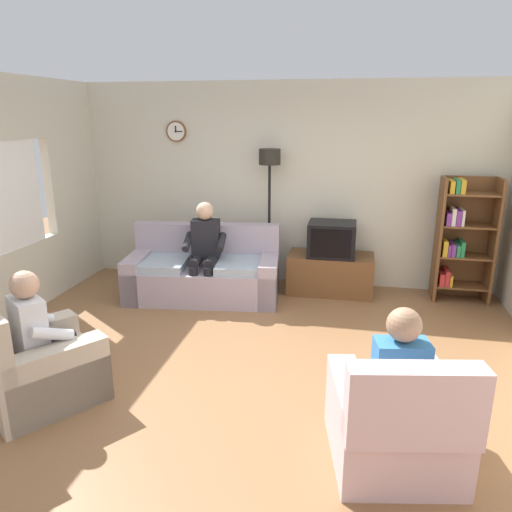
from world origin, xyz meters
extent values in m
plane|color=#8C603D|center=(0.00, 0.00, 0.00)|extent=(12.00, 12.00, 0.00)
cube|color=beige|center=(0.00, 2.66, 1.35)|extent=(6.20, 0.12, 2.70)
cylinder|color=brown|center=(-1.52, 2.58, 2.05)|extent=(0.28, 0.03, 0.28)
cylinder|color=white|center=(-1.52, 2.56, 2.05)|extent=(0.24, 0.01, 0.24)
cube|color=black|center=(-1.52, 2.56, 2.08)|extent=(0.02, 0.01, 0.09)
cube|color=black|center=(-1.48, 2.56, 2.05)|extent=(0.11, 0.01, 0.01)
cube|color=beige|center=(-2.86, 2.10, 1.40)|extent=(0.12, 1.10, 1.20)
cube|color=#A899A8|center=(-0.92, 1.71, 0.21)|extent=(1.98, 1.05, 0.42)
cube|color=#A899A8|center=(-0.96, 2.06, 0.66)|extent=(1.91, 0.42, 0.48)
cube|color=#A899A8|center=(-0.08, 1.80, 0.28)|extent=(0.32, 0.86, 0.56)
cube|color=#A899A8|center=(-1.75, 1.61, 0.28)|extent=(0.32, 0.86, 0.56)
cube|color=#9EADBC|center=(-0.41, 1.71, 0.47)|extent=(0.67, 0.74, 0.10)
cube|color=#9EADBC|center=(-1.41, 1.60, 0.47)|extent=(0.67, 0.74, 0.10)
cube|color=brown|center=(0.66, 2.25, 0.26)|extent=(1.10, 0.56, 0.51)
cube|color=black|center=(0.66, 2.51, 0.28)|extent=(1.10, 0.04, 0.03)
cube|color=black|center=(0.66, 2.23, 0.73)|extent=(0.60, 0.48, 0.44)
cube|color=black|center=(0.66, 1.98, 0.73)|extent=(0.50, 0.01, 0.36)
cube|color=brown|center=(1.97, 2.30, 0.78)|extent=(0.04, 0.36, 1.55)
cube|color=brown|center=(2.61, 2.30, 0.78)|extent=(0.04, 0.36, 1.55)
cube|color=brown|center=(2.29, 2.47, 0.78)|extent=(0.64, 0.02, 1.55)
cube|color=brown|center=(2.29, 2.30, 0.19)|extent=(0.60, 0.34, 0.02)
cube|color=red|center=(2.05, 2.28, 0.28)|extent=(0.06, 0.28, 0.16)
cube|color=red|center=(2.11, 2.28, 0.30)|extent=(0.05, 0.28, 0.19)
cube|color=gold|center=(2.16, 2.28, 0.28)|extent=(0.03, 0.28, 0.14)
cube|color=brown|center=(2.29, 2.30, 0.58)|extent=(0.60, 0.34, 0.02)
cube|color=gold|center=(2.05, 2.28, 0.69)|extent=(0.05, 0.28, 0.19)
cube|color=#72338C|center=(2.09, 2.28, 0.67)|extent=(0.03, 0.28, 0.15)
cube|color=#72338C|center=(2.14, 2.28, 0.67)|extent=(0.05, 0.28, 0.15)
cube|color=#267F4C|center=(2.20, 2.28, 0.67)|extent=(0.04, 0.28, 0.15)
cube|color=#267F4C|center=(2.25, 2.28, 0.69)|extent=(0.04, 0.28, 0.19)
cube|color=brown|center=(2.29, 2.30, 0.97)|extent=(0.60, 0.34, 0.02)
cube|color=#72338C|center=(2.05, 2.28, 1.06)|extent=(0.05, 0.28, 0.15)
cube|color=silver|center=(2.10, 2.28, 1.08)|extent=(0.05, 0.28, 0.21)
cube|color=#72338C|center=(2.16, 2.28, 1.07)|extent=(0.06, 0.28, 0.19)
cube|color=silver|center=(2.21, 2.28, 1.08)|extent=(0.03, 0.28, 0.20)
cube|color=brown|center=(2.29, 2.30, 1.36)|extent=(0.60, 0.34, 0.02)
cube|color=gold|center=(2.05, 2.28, 1.44)|extent=(0.05, 0.28, 0.15)
cube|color=#267F4C|center=(2.11, 2.28, 1.45)|extent=(0.05, 0.28, 0.16)
cube|color=gold|center=(2.17, 2.28, 1.45)|extent=(0.05, 0.28, 0.16)
cylinder|color=black|center=(-0.18, 2.35, 0.01)|extent=(0.28, 0.28, 0.03)
cylinder|color=black|center=(-0.18, 2.35, 0.85)|extent=(0.04, 0.04, 1.70)
cylinder|color=black|center=(-0.18, 2.35, 1.75)|extent=(0.28, 0.28, 0.20)
cube|color=#BCAD99|center=(-1.53, -0.75, 0.20)|extent=(1.14, 1.15, 0.40)
cube|color=#BCAD99|center=(-1.76, -0.55, 0.28)|extent=(0.63, 0.76, 0.56)
cube|color=#BCAD99|center=(-1.27, -0.91, 0.28)|extent=(0.63, 0.76, 0.56)
cube|color=beige|center=(1.25, -0.92, 0.20)|extent=(0.94, 0.97, 0.40)
cube|color=beige|center=(1.31, -1.29, 0.65)|extent=(0.82, 0.32, 0.50)
cube|color=beige|center=(0.95, -0.96, 0.28)|extent=(0.34, 0.82, 0.56)
cube|color=beige|center=(1.54, -0.85, 0.28)|extent=(0.34, 0.82, 0.56)
cube|color=black|center=(-0.88, 1.76, 0.78)|extent=(0.36, 0.24, 0.48)
sphere|color=#D8AD8C|center=(-0.88, 1.75, 1.13)|extent=(0.22, 0.22, 0.22)
cylinder|color=black|center=(-0.77, 1.58, 0.54)|extent=(0.17, 0.39, 0.13)
cylinder|color=black|center=(-0.95, 1.56, 0.54)|extent=(0.17, 0.39, 0.13)
cylinder|color=black|center=(-0.75, 1.39, 0.26)|extent=(0.12, 0.12, 0.52)
cylinder|color=black|center=(-0.92, 1.37, 0.26)|extent=(0.12, 0.12, 0.52)
cylinder|color=black|center=(-0.66, 1.68, 0.76)|extent=(0.13, 0.34, 0.20)
cylinder|color=black|center=(-1.08, 1.63, 0.76)|extent=(0.13, 0.34, 0.20)
cube|color=silver|center=(-1.56, -0.79, 0.66)|extent=(0.39, 0.36, 0.48)
sphere|color=tan|center=(-1.55, -0.78, 1.01)|extent=(0.22, 0.22, 0.22)
cylinder|color=black|center=(-1.52, -0.58, 0.42)|extent=(0.33, 0.38, 0.13)
cylinder|color=black|center=(-1.37, -0.69, 0.42)|extent=(0.33, 0.38, 0.13)
cylinder|color=black|center=(-1.41, -0.43, 0.20)|extent=(0.15, 0.15, 0.40)
cylinder|color=black|center=(-1.26, -0.53, 0.20)|extent=(0.15, 0.15, 0.40)
cylinder|color=silver|center=(-1.67, -0.58, 0.64)|extent=(0.27, 0.32, 0.20)
cylinder|color=silver|center=(-1.33, -0.83, 0.64)|extent=(0.27, 0.32, 0.20)
cube|color=#3372B2|center=(1.26, -0.97, 0.66)|extent=(0.37, 0.26, 0.48)
sphere|color=#A37A5B|center=(1.25, -0.96, 1.01)|extent=(0.22, 0.22, 0.22)
cylinder|color=#4C4742|center=(1.13, -0.80, 0.42)|extent=(0.20, 0.40, 0.13)
cylinder|color=#4C4742|center=(1.31, -0.77, 0.42)|extent=(0.20, 0.40, 0.13)
cylinder|color=#4C4742|center=(1.10, -0.62, 0.20)|extent=(0.13, 0.13, 0.40)
cylinder|color=#4C4742|center=(1.28, -0.58, 0.20)|extent=(0.13, 0.13, 0.40)
cylinder|color=#3372B2|center=(1.03, -0.91, 0.64)|extent=(0.15, 0.34, 0.20)
cylinder|color=#3372B2|center=(1.45, -0.84, 0.64)|extent=(0.15, 0.34, 0.20)
camera|label=1|loc=(0.89, -3.85, 2.27)|focal=33.79mm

